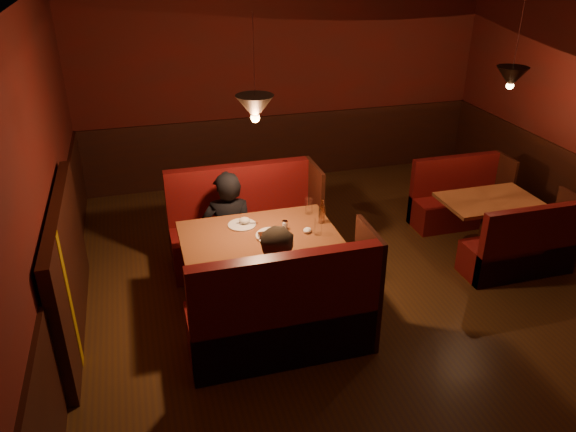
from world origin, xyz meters
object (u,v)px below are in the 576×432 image
object	(u,v)px
second_bench_near	(522,252)
diner_a	(228,210)
second_table	(487,211)
main_bench_near	(285,322)
second_bench_far	(458,202)
main_bench_far	(245,233)
main_table	(260,249)
diner_b	(282,273)

from	to	relation	value
second_bench_near	diner_a	xyz separation A→B (m)	(-3.09, 0.88, 0.51)
second_table	main_bench_near	bearing A→B (deg)	-156.06
diner_a	main_bench_near	bearing A→B (deg)	105.50
diner_a	second_table	bearing A→B (deg)	-177.17
second_bench_far	main_bench_far	bearing A→B (deg)	-175.73
second_bench_near	main_bench_near	bearing A→B (deg)	-168.23
main_bench_far	second_table	size ratio (longest dim) A/B	1.49
main_bench_far	second_bench_near	distance (m)	3.08
main_table	second_table	size ratio (longest dim) A/B	1.36
second_table	second_bench_near	xyz separation A→B (m)	(0.03, -0.66, -0.19)
main_bench_near	second_bench_near	distance (m)	2.93
second_bench_far	second_bench_near	bearing A→B (deg)	-90.00
diner_b	second_bench_near	bearing A→B (deg)	10.19
main_bench_near	diner_a	xyz separation A→B (m)	(-0.22, 1.48, 0.43)
main_bench_far	second_bench_far	size ratio (longest dim) A/B	1.35
main_bench_near	second_bench_far	bearing A→B (deg)	33.89
second_bench_far	second_table	bearing A→B (deg)	-92.20
second_bench_near	second_table	bearing A→B (deg)	92.20
main_bench_far	diner_a	xyz separation A→B (m)	(-0.22, -0.23, 0.43)
second_bench_near	diner_b	size ratio (longest dim) A/B	0.80
main_bench_far	diner_b	distance (m)	1.61
second_table	second_bench_near	world-z (taller)	second_bench_near
diner_a	diner_b	bearing A→B (deg)	107.22
second_table	second_bench_far	size ratio (longest dim) A/B	0.90
main_table	second_bench_near	distance (m)	2.91
second_table	diner_a	xyz separation A→B (m)	(-3.07, 0.22, 0.32)
main_bench_near	second_table	size ratio (longest dim) A/B	1.49
second_bench_far	diner_a	size ratio (longest dim) A/B	0.78
main_table	second_bench_far	bearing A→B (deg)	20.34
second_bench_near	main_bench_far	bearing A→B (deg)	158.75
second_table	diner_a	distance (m)	3.09
second_bench_far	diner_a	distance (m)	3.17
second_bench_near	diner_a	world-z (taller)	diner_a
main_table	main_bench_far	xyz separation A→B (m)	(0.02, 0.85, -0.26)
second_table	main_table	bearing A→B (deg)	-171.94
second_bench_near	main_table	bearing A→B (deg)	174.85
second_table	diner_b	distance (m)	3.05
main_bench_near	diner_b	distance (m)	0.44
diner_a	main_table	bearing A→B (deg)	115.50
diner_b	second_table	bearing A→B (deg)	22.77
main_table	main_bench_far	size ratio (longest dim) A/B	0.91
main_table	main_bench_near	xyz separation A→B (m)	(0.02, -0.86, -0.26)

